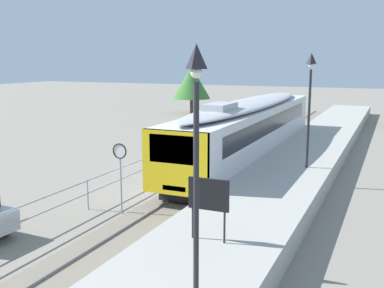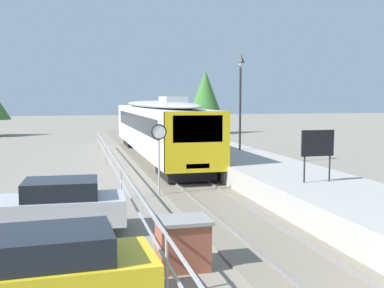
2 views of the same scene
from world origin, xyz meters
name	(u,v)px [view 1 (image 1 of 2)]	position (x,y,z in m)	size (l,w,h in m)	color
ground_plane	(194,161)	(-3.00, 22.00, 0.00)	(160.00, 160.00, 0.00)	gray
track_rails	(243,165)	(0.00, 22.00, 0.03)	(3.20, 60.00, 0.14)	slate
commuter_train	(249,126)	(0.00, 23.14, 2.15)	(2.82, 20.27, 3.74)	silver
station_platform	(301,163)	(3.25, 22.00, 0.45)	(3.90, 60.00, 0.90)	#A8A59E
platform_lamp_near_end	(196,125)	(4.05, 5.90, 4.62)	(0.34, 0.34, 5.35)	#232328
platform_lamp_mid_platform	(310,89)	(4.05, 19.17, 4.62)	(0.34, 0.34, 5.35)	#232328
platform_notice_board	(209,196)	(3.13, 8.90, 2.19)	(1.20, 0.08, 1.80)	#232328
speed_limit_sign	(120,161)	(-1.81, 12.12, 2.12)	(0.61, 0.10, 2.81)	#9EA0A5
carpark_fence	(87,188)	(-3.30, 12.00, 0.91)	(0.06, 36.06, 1.25)	#9EA0A5
tree_behind_carpark	(191,82)	(-13.27, 44.79, 3.46)	(4.20, 4.20, 5.26)	brown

